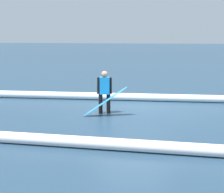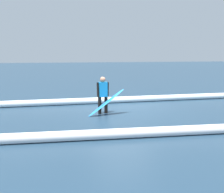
{
  "view_description": "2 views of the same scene",
  "coord_description": "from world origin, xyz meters",
  "views": [
    {
      "loc": [
        -0.6,
        11.77,
        2.88
      ],
      "look_at": [
        0.6,
        1.5,
        0.84
      ],
      "focal_mm": 53.31,
      "sensor_mm": 36.0,
      "label": 1
    },
    {
      "loc": [
        3.36,
        11.7,
        2.45
      ],
      "look_at": [
        0.83,
        1.31,
        0.84
      ],
      "focal_mm": 45.71,
      "sensor_mm": 36.0,
      "label": 2
    }
  ],
  "objects": [
    {
      "name": "wave_crest_midground",
      "position": [
        -0.8,
        4.11,
        0.15
      ],
      "size": [
        17.2,
        1.57,
        0.3
      ],
      "primitive_type": "cylinder",
      "rotation": [
        0.0,
        1.57,
        -0.07
      ],
      "color": "white",
      "rests_on": "ground_plane"
    },
    {
      "name": "ground_plane",
      "position": [
        0.0,
        0.0,
        0.0
      ],
      "size": [
        134.38,
        134.38,
        0.0
      ],
      "primitive_type": "plane",
      "color": "#21394F"
    },
    {
      "name": "wave_crest_foreground",
      "position": [
        -0.77,
        -1.96,
        0.15
      ],
      "size": [
        23.85,
        0.36,
        0.3
      ],
      "primitive_type": "cylinder",
      "rotation": [
        0.0,
        1.57,
        -0.0
      ],
      "color": "white",
      "rests_on": "ground_plane"
    },
    {
      "name": "surfboard",
      "position": [
        0.92,
        0.76,
        0.51
      ],
      "size": [
        1.56,
        0.52,
        1.05
      ],
      "color": "#268CE5",
      "rests_on": "ground_plane"
    },
    {
      "name": "surfer",
      "position": [
        0.99,
        0.4,
        0.85
      ],
      "size": [
        0.51,
        0.26,
        1.52
      ],
      "rotation": [
        0.0,
        0.0,
        0.19
      ],
      "color": "black",
      "rests_on": "ground_plane"
    }
  ]
}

